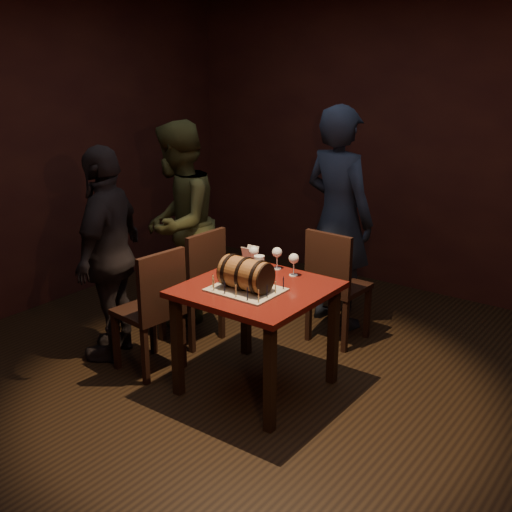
% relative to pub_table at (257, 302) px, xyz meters
% --- Properties ---
extents(room_shell, '(5.04, 5.04, 2.80)m').
position_rel_pub_table_xyz_m(room_shell, '(0.01, -0.02, 0.76)').
color(room_shell, black).
rests_on(room_shell, ground).
extents(pub_table, '(0.90, 0.90, 0.75)m').
position_rel_pub_table_xyz_m(pub_table, '(0.00, 0.00, 0.00)').
color(pub_table, '#430E0B').
rests_on(pub_table, ground).
extents(cake_board, '(0.45, 0.35, 0.01)m').
position_rel_pub_table_xyz_m(cake_board, '(-0.01, -0.10, 0.12)').
color(cake_board, '#A39883').
rests_on(cake_board, pub_table).
extents(barrel_cake, '(0.38, 0.22, 0.22)m').
position_rel_pub_table_xyz_m(barrel_cake, '(-0.01, -0.10, 0.23)').
color(barrel_cake, brown).
rests_on(barrel_cake, cake_board).
extents(birthday_candles, '(0.40, 0.30, 0.09)m').
position_rel_pub_table_xyz_m(birthday_candles, '(-0.01, -0.10, 0.16)').
color(birthday_candles, '#D6C080').
rests_on(birthday_candles, cake_board).
extents(wine_glass_left, '(0.07, 0.07, 0.16)m').
position_rel_pub_table_xyz_m(wine_glass_left, '(-0.24, 0.29, 0.23)').
color(wine_glass_left, silver).
rests_on(wine_glass_left, pub_table).
extents(wine_glass_mid, '(0.07, 0.07, 0.16)m').
position_rel_pub_table_xyz_m(wine_glass_mid, '(-0.09, 0.37, 0.23)').
color(wine_glass_mid, silver).
rests_on(wine_glass_mid, pub_table).
extents(wine_glass_right, '(0.07, 0.07, 0.16)m').
position_rel_pub_table_xyz_m(wine_glass_right, '(0.08, 0.32, 0.23)').
color(wine_glass_right, silver).
rests_on(wine_glass_right, pub_table).
extents(pint_of_ale, '(0.07, 0.07, 0.15)m').
position_rel_pub_table_xyz_m(pint_of_ale, '(-0.10, 0.17, 0.18)').
color(pint_of_ale, silver).
rests_on(pint_of_ale, pub_table).
extents(menu_card, '(0.10, 0.05, 0.13)m').
position_rel_pub_table_xyz_m(menu_card, '(-0.31, 0.34, 0.17)').
color(menu_card, white).
rests_on(menu_card, pub_table).
extents(chair_back, '(0.42, 0.42, 0.93)m').
position_rel_pub_table_xyz_m(chair_back, '(0.06, 0.94, -0.12)').
color(chair_back, black).
rests_on(chair_back, ground).
extents(chair_left_rear, '(0.42, 0.42, 0.93)m').
position_rel_pub_table_xyz_m(chair_left_rear, '(-0.81, 0.32, -0.12)').
color(chair_left_rear, black).
rests_on(chair_left_rear, ground).
extents(chair_left_front, '(0.44, 0.44, 0.93)m').
position_rel_pub_table_xyz_m(chair_left_front, '(-0.72, -0.24, -0.12)').
color(chair_left_front, black).
rests_on(chair_left_front, ground).
extents(person_back, '(0.75, 0.57, 1.84)m').
position_rel_pub_table_xyz_m(person_back, '(-0.13, 1.32, 0.28)').
color(person_back, black).
rests_on(person_back, ground).
extents(person_left_rear, '(0.93, 1.02, 1.70)m').
position_rel_pub_table_xyz_m(person_left_rear, '(-1.24, 0.58, 0.21)').
color(person_left_rear, '#404120').
rests_on(person_left_rear, ground).
extents(person_left_front, '(0.76, 1.02, 1.61)m').
position_rel_pub_table_xyz_m(person_left_front, '(-1.19, -0.22, 0.17)').
color(person_left_front, black).
rests_on(person_left_front, ground).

